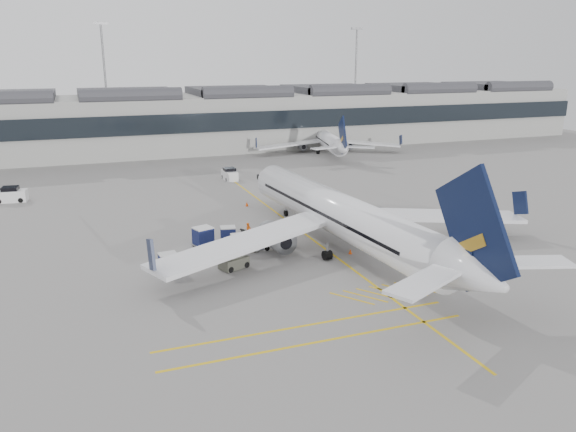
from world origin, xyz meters
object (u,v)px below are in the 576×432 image
object	(u,v)px
belt_loader	(248,244)
ramp_agent_a	(248,232)
ramp_agent_b	(282,234)
baggage_cart_a	(258,242)
airliner_main	(343,216)
pushback_tug	(234,262)

from	to	relation	value
belt_loader	ramp_agent_a	world-z (taller)	belt_loader
ramp_agent_a	ramp_agent_b	size ratio (longest dim) A/B	1.04
ramp_agent_a	baggage_cart_a	bearing A→B (deg)	-119.76
airliner_main	baggage_cart_a	bearing A→B (deg)	156.78
baggage_cart_a	ramp_agent_b	xyz separation A→B (m)	(2.96, 1.33, 0.04)
belt_loader	ramp_agent_a	distance (m)	3.15
airliner_main	ramp_agent_b	world-z (taller)	airliner_main
airliner_main	ramp_agent_b	distance (m)	6.79
belt_loader	ramp_agent_a	size ratio (longest dim) A/B	2.79
ramp_agent_b	pushback_tug	xyz separation A→B (m)	(-6.56, -5.32, -0.28)
baggage_cart_a	ramp_agent_b	bearing A→B (deg)	16.29
airliner_main	ramp_agent_a	distance (m)	10.18
belt_loader	ramp_agent_b	size ratio (longest dim) A/B	2.90
ramp_agent_b	pushback_tug	distance (m)	8.45
baggage_cart_a	ramp_agent_a	size ratio (longest dim) A/B	0.90
airliner_main	belt_loader	bearing A→B (deg)	156.79
ramp_agent_b	ramp_agent_a	bearing A→B (deg)	-43.70
ramp_agent_a	airliner_main	bearing A→B (deg)	-67.66
ramp_agent_b	pushback_tug	size ratio (longest dim) A/B	0.62
belt_loader	baggage_cart_a	distance (m)	1.04
baggage_cart_a	pushback_tug	world-z (taller)	baggage_cart_a
belt_loader	pushback_tug	xyz separation A→B (m)	(-2.65, -4.31, 0.00)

